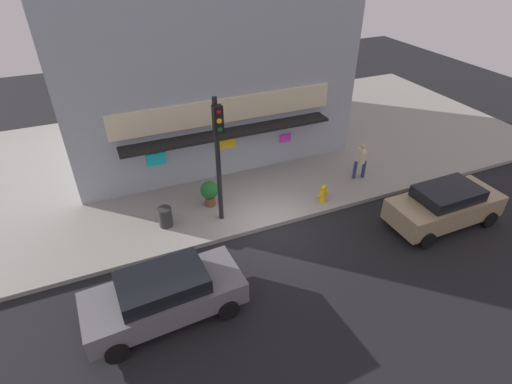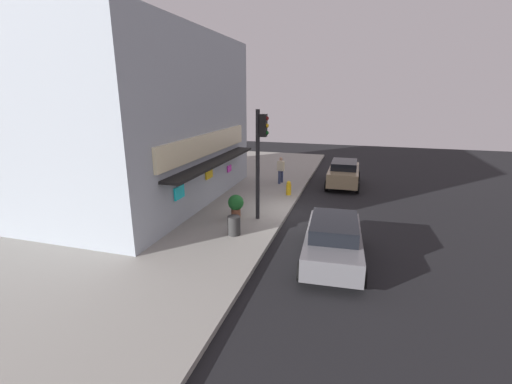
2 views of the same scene
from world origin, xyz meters
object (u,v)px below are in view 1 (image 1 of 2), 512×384
Objects in this scene: potted_plant_by_doorway at (209,192)px; pedestrian at (361,160)px; parked_car_tan at (445,205)px; trash_can at (165,217)px; fire_hydrant at (323,194)px; parked_car_grey at (164,295)px; traffic_light at (218,147)px.

pedestrian is at bearing -4.85° from potted_plant_by_doorway.
pedestrian is at bearing 106.41° from parked_car_tan.
pedestrian is at bearing 0.25° from trash_can.
parked_car_tan is at bearing -37.96° from fire_hydrant.
parked_car_tan reaches higher than parked_car_grey.
potted_plant_by_doorway is (-0.14, 1.11, -2.52)m from traffic_light.
fire_hydrant is at bearing -6.60° from traffic_light.
parked_car_tan reaches higher than potted_plant_by_doorway.
trash_can is 0.47× the size of pedestrian.
traffic_light is 8.86m from parked_car_tan.
traffic_light is 6.28× the size of trash_can.
parked_car_tan is at bearing -20.99° from trash_can.
trash_can is at bearing 159.01° from parked_car_tan.
parked_car_tan is (3.62, -2.83, 0.28)m from fire_hydrant.
pedestrian reaches higher than potted_plant_by_doorway.
potted_plant_by_doorway is at bearing 150.95° from parked_car_tan.
fire_hydrant is 4.64m from potted_plant_by_doorway.
trash_can is 10.64m from parked_car_tan.
traffic_light is 4.54× the size of potted_plant_by_doorway.
parked_car_tan is 0.95× the size of parked_car_grey.
potted_plant_by_doorway is 0.23× the size of parked_car_grey.
parked_car_grey is at bearing -102.17° from trash_can.
parked_car_tan is (7.84, -3.31, -2.49)m from traffic_light.
potted_plant_by_doorway is 0.24× the size of parked_car_tan.
traffic_light is 5.06m from fire_hydrant.
traffic_light is 3.50m from trash_can.
fire_hydrant is 4.60m from parked_car_tan.
trash_can is at bearing -162.44° from potted_plant_by_doorway.
parked_car_tan reaches higher than trash_can.
traffic_light is at bearing -175.44° from pedestrian.
parked_car_grey is (-2.82, -4.62, 0.00)m from potted_plant_by_doorway.
pedestrian is (2.49, 1.02, 0.52)m from fire_hydrant.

